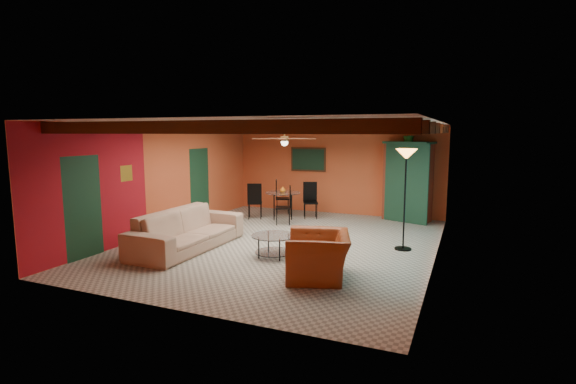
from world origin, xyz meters
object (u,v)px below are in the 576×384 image
at_px(sofa, 188,230).
at_px(potted_plant, 410,135).
at_px(floor_lamp, 405,200).
at_px(dining_table, 283,200).
at_px(coffee_table, 274,246).
at_px(armchair, 318,255).
at_px(vase, 283,179).
at_px(armoire, 408,182).

xyz_separation_m(sofa, potted_plant, (3.95, 4.93, 2.01)).
xyz_separation_m(sofa, floor_lamp, (4.30, 1.74, 0.67)).
relative_size(dining_table, potted_plant, 4.06).
distance_m(sofa, coffee_table, 1.99).
height_order(armchair, floor_lamp, floor_lamp).
relative_size(floor_lamp, potted_plant, 4.33).
distance_m(potted_plant, vase, 3.78).
xyz_separation_m(dining_table, armoire, (3.38, 1.10, 0.56)).
bearing_deg(coffee_table, dining_table, 110.95).
distance_m(armchair, armoire, 5.69).
bearing_deg(dining_table, floor_lamp, -29.18).
bearing_deg(floor_lamp, potted_plant, 96.39).
relative_size(sofa, vase, 16.27).
height_order(floor_lamp, vase, floor_lamp).
height_order(armchair, potted_plant, potted_plant).
bearing_deg(vase, sofa, -98.43).
distance_m(sofa, armchair, 3.27).
height_order(dining_table, vase, vase).
bearing_deg(coffee_table, armchair, -33.70).
bearing_deg(dining_table, armoire, 18.06).
distance_m(sofa, dining_table, 3.87).
xyz_separation_m(armchair, floor_lamp, (1.10, 2.41, 0.69)).
bearing_deg(armchair, coffee_table, -141.90).
relative_size(dining_table, armoire, 0.93).
bearing_deg(vase, potted_plant, 18.06).
relative_size(coffee_table, floor_lamp, 0.42).
bearing_deg(coffee_table, armoire, 67.60).
bearing_deg(vase, armoire, 18.06).
relative_size(armoire, potted_plant, 4.35).
distance_m(armchair, vase, 5.27).
relative_size(coffee_table, dining_table, 0.44).
height_order(coffee_table, dining_table, dining_table).
bearing_deg(armchair, sofa, -120.05).
height_order(armchair, coffee_table, armchair).
relative_size(potted_plant, vase, 2.84).
xyz_separation_m(dining_table, potted_plant, (3.38, 1.10, 1.90)).
height_order(sofa, coffee_table, sofa).
bearing_deg(coffee_table, vase, 110.95).
distance_m(coffee_table, armoire, 5.24).
height_order(armoire, floor_lamp, armoire).
bearing_deg(potted_plant, floor_lamp, -83.61).
relative_size(armchair, floor_lamp, 0.56).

